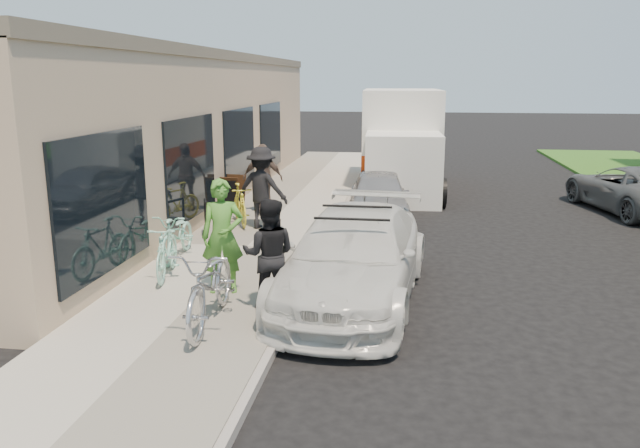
{
  "coord_description": "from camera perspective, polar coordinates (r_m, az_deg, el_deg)",
  "views": [
    {
      "loc": [
        1.23,
        -9.04,
        3.5
      ],
      "look_at": [
        -0.25,
        1.37,
        1.05
      ],
      "focal_mm": 35.0,
      "sensor_mm": 36.0,
      "label": 1
    }
  ],
  "objects": [
    {
      "name": "bystander_a",
      "position": [
        14.24,
        -5.35,
        3.3
      ],
      "size": [
        1.32,
        0.91,
        1.87
      ],
      "primitive_type": "imported",
      "rotation": [
        0.0,
        0.0,
        2.95
      ],
      "color": "black",
      "rests_on": "sidewalk"
    },
    {
      "name": "tandem_bike",
      "position": [
        8.8,
        -9.93,
        -5.45
      ],
      "size": [
        0.89,
        2.24,
        1.15
      ],
      "primitive_type": "imported",
      "rotation": [
        0.0,
        0.0,
        0.06
      ],
      "color": "#BBBABD",
      "rests_on": "sidewalk"
    },
    {
      "name": "sedan_silver",
      "position": [
        15.83,
        5.37,
        2.6
      ],
      "size": [
        1.72,
        3.76,
        1.25
      ],
      "primitive_type": "imported",
      "rotation": [
        0.0,
        0.0,
        0.07
      ],
      "color": "#949499",
      "rests_on": "ground"
    },
    {
      "name": "man_standing",
      "position": [
        9.2,
        -4.68,
        -2.79
      ],
      "size": [
        0.85,
        0.68,
        1.67
      ],
      "primitive_type": "imported",
      "rotation": [
        0.0,
        0.0,
        3.2
      ],
      "color": "black",
      "rests_on": "sidewalk"
    },
    {
      "name": "cruiser_bike_a",
      "position": [
        11.06,
        -13.84,
        -2.31
      ],
      "size": [
        0.72,
        1.65,
        0.96
      ],
      "primitive_type": "imported",
      "rotation": [
        0.0,
        0.0,
        0.17
      ],
      "color": "#9BE7CF",
      "rests_on": "sidewalk"
    },
    {
      "name": "cruiser_bike_c",
      "position": [
        14.77,
        -7.34,
        1.77
      ],
      "size": [
        1.06,
        1.61,
        0.94
      ],
      "primitive_type": "imported",
      "rotation": [
        0.0,
        0.0,
        0.43
      ],
      "color": "yellow",
      "rests_on": "sidewalk"
    },
    {
      "name": "curb",
      "position": [
        12.63,
        0.16,
        -2.66
      ],
      "size": [
        0.12,
        34.0,
        0.13
      ],
      "primitive_type": "cube",
      "color": "gray",
      "rests_on": "ground"
    },
    {
      "name": "sandwich_board",
      "position": [
        16.23,
        -8.06,
        2.78
      ],
      "size": [
        0.64,
        0.64,
        0.92
      ],
      "rotation": [
        0.0,
        0.0,
        -0.14
      ],
      "color": "black",
      "rests_on": "sidewalk"
    },
    {
      "name": "sidewalk",
      "position": [
        12.92,
        -6.66,
        -2.34
      ],
      "size": [
        3.0,
        34.0,
        0.15
      ],
      "primitive_type": "cube",
      "color": "#A09D90",
      "rests_on": "ground"
    },
    {
      "name": "sedan_white",
      "position": [
        9.98,
        3.15,
        -3.08
      ],
      "size": [
        2.47,
        5.13,
        1.48
      ],
      "rotation": [
        0.0,
        0.0,
        -0.09
      ],
      "color": "silver",
      "rests_on": "ground"
    },
    {
      "name": "storefront",
      "position": [
        18.27,
        -12.8,
        8.48
      ],
      "size": [
        3.6,
        20.0,
        4.22
      ],
      "color": "tan",
      "rests_on": "ground"
    },
    {
      "name": "bystander_b",
      "position": [
        15.99,
        -5.27,
        4.18
      ],
      "size": [
        1.05,
        0.48,
        1.76
      ],
      "primitive_type": "imported",
      "rotation": [
        0.0,
        0.0,
        0.05
      ],
      "color": "brown",
      "rests_on": "sidewalk"
    },
    {
      "name": "cruiser_bike_b",
      "position": [
        12.16,
        -12.9,
        -1.0
      ],
      "size": [
        0.68,
        1.76,
        0.91
      ],
      "primitive_type": "imported",
      "rotation": [
        0.0,
        0.0,
        0.05
      ],
      "color": "#9BE7CF",
      "rests_on": "sidewalk"
    },
    {
      "name": "bike_rack",
      "position": [
        13.8,
        -10.41,
        0.89
      ],
      "size": [
        0.22,
        0.54,
        0.79
      ],
      "rotation": [
        0.0,
        0.0,
        0.34
      ],
      "color": "black",
      "rests_on": "sidewalk"
    },
    {
      "name": "woman_rider",
      "position": [
        10.01,
        -8.9,
        -1.11
      ],
      "size": [
        0.75,
        0.58,
        1.83
      ],
      "primitive_type": "imported",
      "rotation": [
        0.0,
        0.0,
        0.22
      ],
      "color": "#488B2E",
      "rests_on": "sidewalk"
    },
    {
      "name": "ground",
      "position": [
        9.77,
        0.34,
        -7.88
      ],
      "size": [
        120.0,
        120.0,
        0.0
      ],
      "primitive_type": "plane",
      "color": "black",
      "rests_on": "ground"
    },
    {
      "name": "moving_truck",
      "position": [
        20.47,
        7.41,
        7.14
      ],
      "size": [
        2.67,
        6.53,
        3.16
      ],
      "rotation": [
        0.0,
        0.0,
        0.04
      ],
      "color": "white",
      "rests_on": "ground"
    },
    {
      "name": "far_car_gray",
      "position": [
        18.78,
        26.58,
        2.9
      ],
      "size": [
        2.99,
        4.79,
        1.24
      ],
      "primitive_type": "imported",
      "rotation": [
        0.0,
        0.0,
        3.37
      ],
      "color": "#4F5153",
      "rests_on": "ground"
    }
  ]
}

